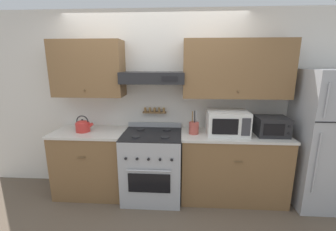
% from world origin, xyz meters
% --- Properties ---
extents(ground_plane, '(16.00, 16.00, 0.00)m').
position_xyz_m(ground_plane, '(0.00, 0.00, 0.00)').
color(ground_plane, brown).
extents(wall_back, '(5.20, 0.46, 2.55)m').
position_xyz_m(wall_back, '(0.10, 0.58, 1.45)').
color(wall_back, silver).
rests_on(wall_back, ground_plane).
extents(counter_left, '(0.97, 0.63, 0.93)m').
position_xyz_m(counter_left, '(-0.88, 0.32, 0.46)').
color(counter_left, brown).
rests_on(counter_left, ground_plane).
extents(counter_right, '(1.40, 0.63, 0.93)m').
position_xyz_m(counter_right, '(1.09, 0.32, 0.46)').
color(counter_right, brown).
rests_on(counter_right, ground_plane).
extents(stove_range, '(0.78, 0.71, 0.99)m').
position_xyz_m(stove_range, '(-0.00, 0.27, 0.46)').
color(stove_range, '#ADAFB5').
rests_on(stove_range, ground_plane).
extents(refrigerator, '(0.68, 0.70, 1.77)m').
position_xyz_m(refrigerator, '(2.21, 0.27, 0.89)').
color(refrigerator, '#ADAFB5').
rests_on(refrigerator, ground_plane).
extents(tea_kettle, '(0.25, 0.19, 0.23)m').
position_xyz_m(tea_kettle, '(-0.95, 0.29, 1.01)').
color(tea_kettle, red).
rests_on(tea_kettle, counter_left).
extents(microwave, '(0.53, 0.40, 0.31)m').
position_xyz_m(microwave, '(0.99, 0.31, 1.08)').
color(microwave, white).
rests_on(microwave, counter_right).
extents(utensil_crock, '(0.13, 0.13, 0.31)m').
position_xyz_m(utensil_crock, '(0.56, 0.29, 1.01)').
color(utensil_crock, '#B24C42').
rests_on(utensil_crock, counter_right).
extents(toaster_oven, '(0.39, 0.33, 0.24)m').
position_xyz_m(toaster_oven, '(1.55, 0.29, 1.05)').
color(toaster_oven, '#232326').
rests_on(toaster_oven, counter_right).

